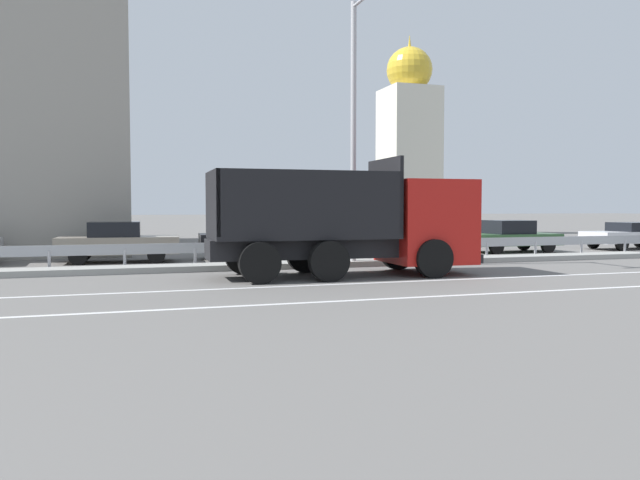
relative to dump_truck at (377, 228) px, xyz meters
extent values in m
plane|color=#605E5B|center=(-1.44, 0.83, -1.31)|extent=(320.00, 320.00, 0.00)
cube|color=silver|center=(-1.06, -1.77, -1.31)|extent=(48.96, 0.16, 0.01)
cube|color=silver|center=(-1.06, -4.37, -1.31)|extent=(48.96, 0.16, 0.01)
cube|color=gray|center=(-1.44, 2.71, -1.22)|extent=(26.93, 1.10, 0.18)
cube|color=#9EA0A5|center=(-1.44, 3.61, -0.69)|extent=(48.96, 0.04, 0.32)
cylinder|color=#ADADB2|center=(-8.80, 3.61, -1.00)|extent=(0.09, 0.09, 0.62)
cylinder|color=#ADADB2|center=(-6.69, 3.61, -1.00)|extent=(0.09, 0.09, 0.62)
cylinder|color=#ADADB2|center=(-4.59, 3.61, -1.00)|extent=(0.09, 0.09, 0.62)
cylinder|color=#ADADB2|center=(-2.49, 3.61, -1.00)|extent=(0.09, 0.09, 0.62)
cylinder|color=#ADADB2|center=(-0.39, 3.61, -1.00)|extent=(0.09, 0.09, 0.62)
cylinder|color=#ADADB2|center=(1.71, 3.61, -1.00)|extent=(0.09, 0.09, 0.62)
cylinder|color=#ADADB2|center=(3.82, 3.61, -1.00)|extent=(0.09, 0.09, 0.62)
cylinder|color=#ADADB2|center=(5.92, 3.61, -1.00)|extent=(0.09, 0.09, 0.62)
cylinder|color=#ADADB2|center=(8.02, 3.61, -1.00)|extent=(0.09, 0.09, 0.62)
cylinder|color=#ADADB2|center=(10.12, 3.61, -1.00)|extent=(0.09, 0.09, 0.62)
cylinder|color=#ADADB2|center=(12.23, 3.61, -1.00)|extent=(0.09, 0.09, 0.62)
cube|color=red|center=(1.49, -0.04, 0.17)|extent=(2.24, 2.48, 2.34)
cube|color=black|center=(2.59, -0.07, 0.58)|extent=(0.08, 2.08, 0.87)
cube|color=black|center=(2.63, -0.07, -0.85)|extent=(0.16, 2.38, 0.24)
cube|color=black|center=(-2.15, 0.05, -0.53)|extent=(5.12, 1.46, 0.53)
cube|color=black|center=(-2.15, 0.05, -0.20)|extent=(4.95, 2.45, 0.12)
cube|color=black|center=(-2.12, 1.17, 0.68)|extent=(4.89, 0.22, 1.66)
cube|color=black|center=(-2.18, -1.06, 0.68)|extent=(4.89, 0.22, 1.66)
cube|color=black|center=(0.24, -0.01, 0.89)|extent=(0.16, 2.33, 2.07)
cube|color=black|center=(-4.54, 0.11, 0.68)|extent=(0.16, 2.33, 1.66)
cylinder|color=black|center=(1.19, 1.16, -0.79)|extent=(1.05, 0.35, 1.04)
cylinder|color=black|center=(1.13, -1.22, -0.79)|extent=(1.05, 0.35, 1.04)
cylinder|color=black|center=(-1.74, 1.23, -0.79)|extent=(1.05, 0.35, 1.04)
cylinder|color=black|center=(-1.80, -1.14, -0.79)|extent=(1.05, 0.35, 1.04)
cylinder|color=black|center=(-3.52, 1.28, -0.79)|extent=(1.05, 0.35, 1.04)
cylinder|color=black|center=(-3.58, -1.10, -0.79)|extent=(1.05, 0.35, 1.04)
cylinder|color=white|center=(1.91, 2.71, -1.15)|extent=(0.16, 0.16, 0.32)
cylinder|color=black|center=(1.91, 2.71, -0.83)|extent=(0.16, 0.16, 0.32)
cylinder|color=white|center=(1.91, 2.71, -0.51)|extent=(0.16, 0.16, 0.32)
cylinder|color=black|center=(1.91, 2.71, -0.18)|extent=(0.16, 0.16, 0.32)
cylinder|color=white|center=(1.91, 2.71, 0.14)|extent=(0.16, 0.16, 0.32)
cylinder|color=#1E4CB2|center=(1.91, 2.71, 0.69)|extent=(0.78, 0.03, 0.78)
cylinder|color=white|center=(1.91, 2.71, 0.69)|extent=(0.85, 0.02, 0.85)
cylinder|color=#ADADB2|center=(0.28, 2.55, 2.86)|extent=(0.18, 0.18, 8.34)
cube|color=gray|center=(-6.85, 6.41, -0.72)|extent=(4.07, 1.88, 0.58)
cube|color=black|center=(-6.97, 6.42, -0.17)|extent=(1.75, 1.57, 0.51)
cylinder|color=black|center=(-5.58, 7.15, -1.01)|extent=(0.61, 0.23, 0.60)
cylinder|color=black|center=(-5.66, 5.55, -1.01)|extent=(0.61, 0.23, 0.60)
cylinder|color=black|center=(-8.05, 7.28, -1.01)|extent=(0.61, 0.23, 0.60)
cylinder|color=black|center=(-8.13, 5.68, -1.01)|extent=(0.61, 0.23, 0.60)
cube|color=black|center=(-1.76, 6.48, -0.70)|extent=(4.74, 2.05, 0.63)
cube|color=black|center=(-1.62, 6.47, -0.19)|extent=(2.05, 1.65, 0.38)
cylinder|color=black|center=(-3.25, 5.76, -1.01)|extent=(0.61, 0.24, 0.60)
cylinder|color=black|center=(-3.14, 7.39, -1.01)|extent=(0.61, 0.24, 0.60)
cylinder|color=black|center=(-0.39, 5.56, -1.01)|extent=(0.61, 0.24, 0.60)
cylinder|color=black|center=(-0.27, 7.19, -1.01)|extent=(0.61, 0.24, 0.60)
cube|color=silver|center=(3.78, 6.52, -0.70)|extent=(4.13, 1.77, 0.63)
cube|color=black|center=(3.90, 6.52, -0.16)|extent=(1.75, 1.51, 0.44)
cylinder|color=black|center=(2.53, 5.69, -1.01)|extent=(0.60, 0.21, 0.60)
cylinder|color=black|center=(2.49, 7.29, -1.01)|extent=(0.60, 0.21, 0.60)
cylinder|color=black|center=(5.07, 5.75, -1.01)|extent=(0.60, 0.21, 0.60)
cylinder|color=black|center=(5.03, 7.34, -1.01)|extent=(0.60, 0.21, 0.60)
cube|color=#335B33|center=(8.96, 6.50, -0.77)|extent=(4.01, 1.85, 0.48)
cube|color=black|center=(8.84, 6.50, -0.25)|extent=(1.70, 1.59, 0.57)
cylinder|color=black|center=(10.21, 7.32, -1.01)|extent=(0.60, 0.21, 0.60)
cylinder|color=black|center=(10.18, 5.63, -1.01)|extent=(0.60, 0.21, 0.60)
cylinder|color=black|center=(7.75, 7.36, -1.01)|extent=(0.60, 0.21, 0.60)
cylinder|color=black|center=(7.72, 5.68, -1.01)|extent=(0.60, 0.21, 0.60)
cube|color=silver|center=(15.35, 6.46, -0.76)|extent=(4.49, 1.86, 0.51)
cube|color=black|center=(15.48, 6.47, -0.30)|extent=(1.91, 1.59, 0.41)
cylinder|color=black|center=(13.99, 5.60, -1.01)|extent=(0.60, 0.21, 0.60)
cylinder|color=black|center=(13.95, 7.26, -1.01)|extent=(0.60, 0.21, 0.60)
cylinder|color=black|center=(16.71, 7.33, -1.01)|extent=(0.60, 0.21, 0.60)
cube|color=silver|center=(12.99, 24.49, 3.86)|extent=(3.60, 3.60, 10.34)
sphere|color=gold|center=(12.99, 24.49, 10.32)|extent=(3.24, 3.24, 3.24)
cone|color=gold|center=(12.99, 24.49, 12.22)|extent=(0.30, 0.30, 1.20)
camera|label=1|loc=(-6.89, -16.05, 0.55)|focal=35.00mm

